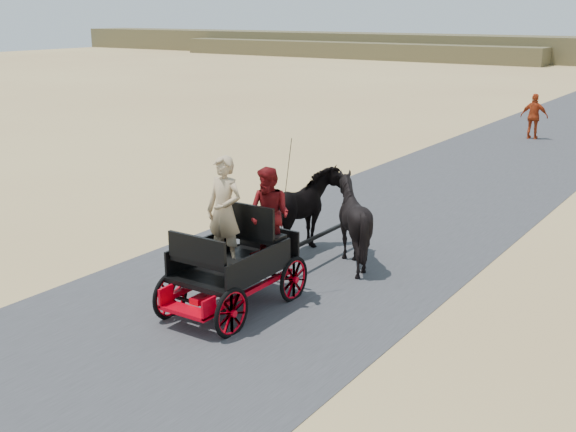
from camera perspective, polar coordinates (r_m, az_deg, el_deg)
The scene contains 9 objects.
ground at distance 12.21m, azimuth -4.85°, elevation -6.98°, with size 140.00×140.00×0.00m, color tan.
road at distance 12.21m, azimuth -4.85°, elevation -6.95°, with size 6.00×140.00×0.01m, color #38383A.
ridge_near at distance 76.45m, azimuth 4.88°, elevation 12.93°, with size 40.00×4.00×1.60m, color brown.
carriage at distance 11.94m, azimuth -4.30°, elevation -5.64°, with size 1.30×2.40×0.72m, color black, non-canonical shape.
horse_left at distance 14.41m, azimuth 1.28°, elevation 0.26°, with size 0.91×2.01×1.70m, color black.
horse_right at distance 13.87m, azimuth 5.11°, elevation -0.42°, with size 1.37×1.54×1.70m, color black.
driver_man at distance 11.70m, azimuth -5.05°, elevation 0.40°, with size 0.66×0.43×1.80m, color tan.
passenger_woman at distance 11.86m, azimuth -1.49°, elevation 0.11°, with size 0.77×0.60×1.58m, color #660C0F.
pedestrian at distance 29.18m, azimuth 18.87°, elevation 7.45°, with size 1.01×0.42×1.73m, color #AA3513.
Camera 1 is at (7.09, -8.74, 4.74)m, focal length 45.00 mm.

